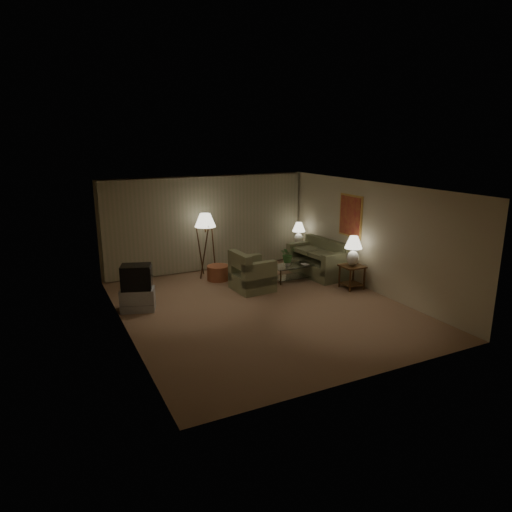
{
  "coord_description": "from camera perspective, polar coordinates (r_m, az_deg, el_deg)",
  "views": [
    {
      "loc": [
        -4.4,
        -8.61,
        3.73
      ],
      "look_at": [
        0.13,
        0.6,
        1.05
      ],
      "focal_mm": 32.0,
      "sensor_mm": 36.0,
      "label": 1
    }
  ],
  "objects": [
    {
      "name": "book",
      "position": [
        12.25,
        5.83,
        -1.09
      ],
      "size": [
        0.16,
        0.22,
        0.02
      ],
      "primitive_type": "imported",
      "rotation": [
        0.0,
        0.0,
        0.02
      ],
      "color": "olive",
      "rests_on": "coffee_table"
    },
    {
      "name": "coffee_table",
      "position": [
        12.25,
        4.57,
        -1.78
      ],
      "size": [
        1.12,
        0.61,
        0.41
      ],
      "color": "silver",
      "rests_on": "ground"
    },
    {
      "name": "crt_tv",
      "position": [
        10.3,
        -14.74,
        -2.56
      ],
      "size": [
        0.91,
        0.84,
        0.54
      ],
      "primitive_type": "cube",
      "rotation": [
        0.0,
        0.0,
        -0.33
      ],
      "color": "black",
      "rests_on": "tv_cabinet"
    },
    {
      "name": "armchair",
      "position": [
        11.41,
        -0.48,
        -2.35
      ],
      "size": [
        1.05,
        1.01,
        0.79
      ],
      "rotation": [
        0.0,
        0.0,
        1.63
      ],
      "color": "gray",
      "rests_on": "ground"
    },
    {
      "name": "room_shell",
      "position": [
        11.22,
        -2.56,
        4.45
      ],
      "size": [
        6.04,
        7.02,
        2.72
      ],
      "color": "beige",
      "rests_on": "ground"
    },
    {
      "name": "vase",
      "position": [
        12.11,
        3.98,
        -0.86
      ],
      "size": [
        0.21,
        0.21,
        0.17
      ],
      "primitive_type": "imported",
      "rotation": [
        0.0,
        0.0,
        0.37
      ],
      "color": "white",
      "rests_on": "coffee_table"
    },
    {
      "name": "floor_lamp",
      "position": [
        12.46,
        -6.29,
        1.5
      ],
      "size": [
        0.57,
        0.57,
        1.75
      ],
      "color": "#3B2210",
      "rests_on": "ground"
    },
    {
      "name": "side_table_near",
      "position": [
        11.78,
        11.91,
        -2.05
      ],
      "size": [
        0.54,
        0.54,
        0.6
      ],
      "color": "#3B2210",
      "rests_on": "ground"
    },
    {
      "name": "ground",
      "position": [
        10.37,
        0.81,
        -6.45
      ],
      "size": [
        7.0,
        7.0,
        0.0
      ],
      "primitive_type": "plane",
      "color": "#8D674D",
      "rests_on": "ground"
    },
    {
      "name": "table_lamp_near",
      "position": [
        11.61,
        12.07,
        0.95
      ],
      "size": [
        0.44,
        0.44,
        0.76
      ],
      "color": "silver",
      "rests_on": "side_table_near"
    },
    {
      "name": "tv_cabinet",
      "position": [
        10.46,
        -14.55,
        -5.29
      ],
      "size": [
        1.01,
        0.9,
        0.5
      ],
      "primitive_type": "cube",
      "rotation": [
        0.0,
        0.0,
        -0.33
      ],
      "color": "#ADADB0",
      "rests_on": "ground"
    },
    {
      "name": "side_table_far",
      "position": [
        13.84,
        5.31,
        0.63
      ],
      "size": [
        0.46,
        0.39,
        0.6
      ],
      "color": "#3B2210",
      "rests_on": "ground"
    },
    {
      "name": "flowers",
      "position": [
        12.04,
        4.01,
        0.57
      ],
      "size": [
        0.46,
        0.41,
        0.45
      ],
      "primitive_type": "imported",
      "rotation": [
        0.0,
        0.0,
        0.16
      ],
      "color": "#407A36",
      "rests_on": "vase"
    },
    {
      "name": "sofa",
      "position": [
        12.74,
        7.65,
        -0.69
      ],
      "size": [
        1.91,
        1.2,
        0.78
      ],
      "rotation": [
        0.0,
        0.0,
        -1.48
      ],
      "color": "gray",
      "rests_on": "ground"
    },
    {
      "name": "ottoman",
      "position": [
        12.3,
        -4.76,
        -2.1
      ],
      "size": [
        0.78,
        0.78,
        0.39
      ],
      "primitive_type": "cylinder",
      "rotation": [
        0.0,
        0.0,
        0.41
      ],
      "color": "#9F5935",
      "rests_on": "ground"
    },
    {
      "name": "table_lamp_far",
      "position": [
        13.7,
        5.37,
        3.07
      ],
      "size": [
        0.39,
        0.39,
        0.67
      ],
      "color": "silver",
      "rests_on": "side_table_far"
    }
  ]
}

